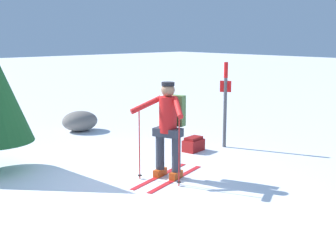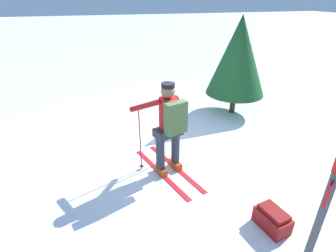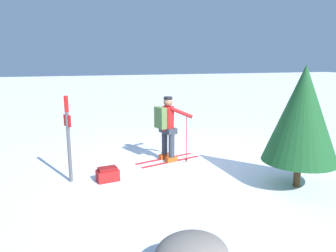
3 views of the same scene
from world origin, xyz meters
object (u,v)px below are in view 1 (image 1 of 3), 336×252
object	(u,v)px
dropped_backpack	(193,144)
rock_boulder	(80,121)
skier	(169,124)
trail_marker	(225,97)

from	to	relation	value
dropped_backpack	rock_boulder	xyz separation A→B (m)	(0.64, -3.38, 0.11)
skier	rock_boulder	size ratio (longest dim) A/B	1.91
rock_boulder	skier	bearing A→B (deg)	77.38
dropped_backpack	rock_boulder	bearing A→B (deg)	-79.34
trail_marker	rock_boulder	size ratio (longest dim) A/B	1.99
dropped_backpack	skier	bearing A→B (deg)	31.39
dropped_backpack	trail_marker	xyz separation A→B (m)	(-0.76, 0.20, 0.94)
trail_marker	rock_boulder	xyz separation A→B (m)	(1.39, -3.58, -0.83)
dropped_backpack	trail_marker	bearing A→B (deg)	165.48
trail_marker	skier	bearing A→B (deg)	18.42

